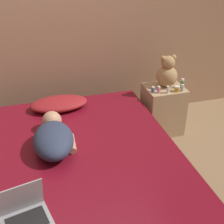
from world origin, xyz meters
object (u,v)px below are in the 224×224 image
Objects in this scene: bottle_pink at (159,90)px; bottle_blue at (153,89)px; laptop at (25,213)px; bottle_clear at (182,88)px; bottle_green at (182,83)px; bottle_white at (168,90)px; bottle_amber at (177,89)px; pillow at (59,104)px; teddy_bear at (167,73)px; person_lying at (54,137)px.

bottle_pink reaches higher than bottle_blue.
bottle_clear is (1.69, 1.20, 0.09)m from laptop.
laptop is 2.15m from bottle_green.
bottle_white is at bearing -17.44° from bottle_pink.
laptop is 2.03m from bottle_amber.
bottle_white reaches higher than pillow.
laptop reaches higher than bottle_green.
teddy_bear is 4.62× the size of bottle_pink.
teddy_bear is 4.39× the size of bottle_white.
teddy_bear reaches higher than person_lying.
laptop reaches higher than bottle_clear.
bottle_white is (-0.06, -0.17, -0.11)m from teddy_bear.
bottle_white is at bearing -9.34° from pillow.
bottle_white is at bearing -179.76° from bottle_clear.
person_lying is 11.53× the size of bottle_amber.
teddy_bear reaches higher than laptop.
laptop is at bearing -138.99° from teddy_bear.
bottle_clear reaches higher than bottle_blue.
bottle_pink is at bearing 174.35° from bottle_amber.
teddy_bear is at bearing 26.93° from bottle_blue.
bottle_green is (0.14, -0.10, -0.10)m from teddy_bear.
teddy_bear is at bearing 43.60° from bottle_pink.
bottle_amber is (0.20, -0.02, -0.01)m from bottle_pink.
person_lying reaches higher than bottle_white.
pillow is 5.55× the size of bottle_green.
person_lying is 2.04× the size of laptop.
bottle_white reaches higher than bottle_amber.
teddy_bear reaches higher than bottle_amber.
bottle_blue is 0.95× the size of bottle_amber.
bottle_amber is at bearing 4.34° from bottle_white.
person_lying is 9.12× the size of bottle_pink.
teddy_bear is (1.58, 1.38, 0.20)m from laptop.
pillow is at bearing 171.39° from bottle_pink.
bottle_green is at bearing 23.89° from laptop.
teddy_bear is at bearing 106.17° from bottle_amber.
person_lying is at bearing -101.27° from pillow.
person_lying reaches higher than pillow.
laptop reaches higher than bottle_white.
pillow is 1.72× the size of laptop.
bottle_amber is (0.05, -0.17, -0.12)m from teddy_bear.
bottle_clear is (1.29, -0.18, 0.09)m from pillow.
teddy_bear reaches higher than pillow.
bottle_blue is 0.75× the size of bottle_clear.
teddy_bear is 0.25m from bottle_blue.
bottle_green reaches higher than bottle_white.
bottle_amber is 0.06m from bottle_clear.
bottle_clear is at bearing -13.44° from bottle_blue.
teddy_bear is 0.23m from bottle_clear.
bottle_clear is (-0.04, -0.07, -0.01)m from bottle_green.
bottle_pink is 1.26× the size of bottle_amber.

